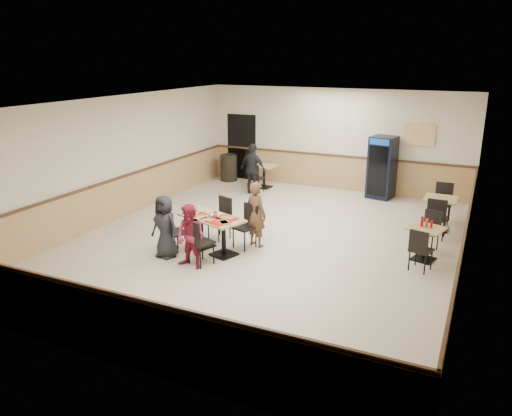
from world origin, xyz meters
The scene contains 20 objects.
ground centered at (0.00, 0.00, 0.00)m, with size 10.00×10.00×0.00m, color beige.
room_shell centered at (1.78, 2.55, 0.58)m, with size 10.00×10.00×10.00m.
main_table centered at (-0.81, -0.98, 0.50)m, with size 1.55×1.11×0.75m.
main_chairs centered at (-0.85, -0.96, 0.47)m, with size 1.70×1.95×0.95m.
diner_woman_left centered at (-1.50, -1.64, 0.64)m, with size 0.63×0.41×1.29m, color black.
diner_woman_right centered at (-0.75, -1.89, 0.63)m, with size 0.61×0.48×1.26m, color maroon.
diner_man_opposite centered at (-0.11, -0.32, 0.70)m, with size 0.51×0.34×1.41m, color brown.
lone_diner centered at (-1.95, 3.41, 0.74)m, with size 0.87×0.36×1.48m, color black.
tabletop_clutter centered at (-0.80, -1.05, 0.77)m, with size 1.27×0.79×0.12m.
side_table_near centered at (3.25, 0.38, 0.45)m, with size 0.78×0.78×0.68m.
side_table_near_chair_south centered at (3.25, -0.16, 0.43)m, with size 0.40×0.40×0.86m, color black, non-canonical shape.
side_table_near_chair_north centered at (3.25, 0.92, 0.43)m, with size 0.40×0.40×0.86m, color black, non-canonical shape.
side_table_far centered at (3.32, 2.41, 0.51)m, with size 0.73×0.73×0.77m.
side_table_far_chair_south centered at (3.32, 1.79, 0.49)m, with size 0.45×0.45×0.98m, color black, non-canonical shape.
side_table_far_chair_north centered at (3.32, 3.02, 0.49)m, with size 0.45×0.45×0.98m, color black, non-canonical shape.
condiment_caddy centered at (3.22, 0.43, 0.77)m, with size 0.23×0.06×0.20m.
back_table centered at (-1.95, 4.20, 0.46)m, with size 0.70×0.70×0.69m.
back_table_chair_lone centered at (-1.95, 3.64, 0.44)m, with size 0.41×0.41×0.88m, color black, non-canonical shape.
pepsi_cooler centered at (1.52, 4.59, 0.88)m, with size 0.77×0.77×1.76m.
trash_bin centered at (-3.36, 4.55, 0.42)m, with size 0.54×0.54×0.85m, color black.
Camera 1 is at (4.11, -9.39, 3.93)m, focal length 35.00 mm.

